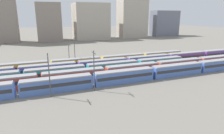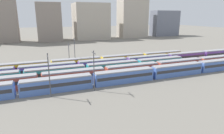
# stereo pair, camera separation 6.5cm
# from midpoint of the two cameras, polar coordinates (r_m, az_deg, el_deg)

# --- Properties ---
(ground_plane) EXTENTS (600.00, 600.00, 0.00)m
(ground_plane) POSITION_cam_midpoint_polar(r_m,az_deg,el_deg) (62.24, -25.65, -4.28)
(ground_plane) COLOR slate
(train_track_0) EXTENTS (112.50, 3.06, 3.75)m
(train_track_0) POSITION_cam_midpoint_polar(r_m,az_deg,el_deg) (60.67, 11.71, -1.67)
(train_track_0) COLOR #4C70BC
(train_track_0) RESTS_ON ground_plane
(train_track_1) EXTENTS (93.60, 3.06, 3.75)m
(train_track_1) POSITION_cam_midpoint_polar(r_m,az_deg,el_deg) (62.96, 5.98, -0.83)
(train_track_1) COLOR #BC4C38
(train_track_1) RESTS_ON ground_plane
(train_track_2) EXTENTS (74.70, 3.06, 3.75)m
(train_track_2) POSITION_cam_midpoint_polar(r_m,az_deg,el_deg) (62.94, -7.74, -0.89)
(train_track_2) COLOR teal
(train_track_2) RESTS_ON ground_plane
(train_track_3) EXTENTS (112.50, 3.06, 3.75)m
(train_track_3) POSITION_cam_midpoint_polar(r_m,az_deg,el_deg) (73.24, 4.33, 1.45)
(train_track_3) COLOR #6B429E
(train_track_3) RESTS_ON ground_plane
(train_track_4) EXTENTS (74.70, 3.06, 3.75)m
(train_track_4) POSITION_cam_midpoint_polar(r_m,az_deg,el_deg) (74.83, -3.38, 1.76)
(train_track_4) COLOR yellow
(train_track_4) RESTS_ON ground_plane
(catenary_pole_0) EXTENTS (0.24, 3.20, 10.59)m
(catenary_pole_0) POSITION_cam_midpoint_polar(r_m,az_deg,el_deg) (48.98, -5.38, -0.59)
(catenary_pole_0) COLOR #4C4C51
(catenary_pole_0) RESTS_ON ground_plane
(catenary_pole_1) EXTENTS (0.24, 3.20, 10.92)m
(catenary_pole_1) POSITION_cam_midpoint_polar(r_m,az_deg,el_deg) (74.74, -11.02, 4.72)
(catenary_pole_1) COLOR #4C4C51
(catenary_pole_1) RESTS_ON ground_plane
(catenary_pole_2) EXTENTS (0.24, 3.20, 10.72)m
(catenary_pole_2) POSITION_cam_midpoint_polar(r_m,az_deg,el_deg) (47.18, -18.16, -1.81)
(catenary_pole_2) COLOR #4C4C51
(catenary_pole_2) RESTS_ON ground_plane
(catenary_pole_3) EXTENTS (0.24, 3.20, 9.38)m
(catenary_pole_3) POSITION_cam_midpoint_polar(r_m,az_deg,el_deg) (74.17, -12.65, 3.93)
(catenary_pole_3) COLOR #4C4C51
(catenary_pole_3) RESTS_ON ground_plane
(distant_building_1) EXTENTS (19.07, 12.43, 42.63)m
(distant_building_1) POSITION_cam_midpoint_polar(r_m,az_deg,el_deg) (161.29, -29.87, 13.86)
(distant_building_1) COLOR gray
(distant_building_1) RESTS_ON ground_plane
(distant_building_2) EXTENTS (17.71, 20.82, 28.51)m
(distant_building_2) POSITION_cam_midpoint_polar(r_m,az_deg,el_deg) (160.16, -18.28, 12.51)
(distant_building_2) COLOR gray
(distant_building_2) RESTS_ON ground_plane
(distant_building_3) EXTENTS (27.58, 21.93, 28.88)m
(distant_building_3) POSITION_cam_midpoint_polar(r_m,az_deg,el_deg) (165.53, -6.36, 13.27)
(distant_building_3) COLOR #B2A899
(distant_building_3) RESTS_ON ground_plane
(distant_building_4) EXTENTS (24.36, 15.58, 32.57)m
(distant_building_4) POSITION_cam_midpoint_polar(r_m,az_deg,el_deg) (179.40, 5.97, 13.99)
(distant_building_4) COLOR #B2A899
(distant_building_4) RESTS_ON ground_plane
(distant_building_5) EXTENTS (26.07, 12.54, 23.69)m
(distant_building_5) POSITION_cam_midpoint_polar(r_m,az_deg,el_deg) (197.94, 15.25, 12.35)
(distant_building_5) COLOR slate
(distant_building_5) RESTS_ON ground_plane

